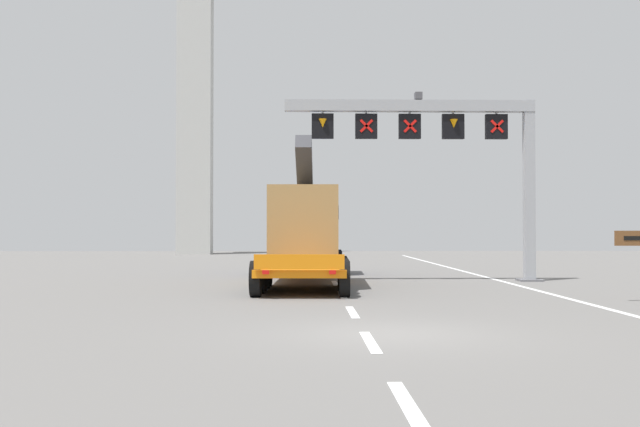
{
  "coord_description": "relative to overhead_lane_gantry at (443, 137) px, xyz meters",
  "views": [
    {
      "loc": [
        -1.65,
        -14.72,
        2.06
      ],
      "look_at": [
        -1.01,
        12.89,
        2.64
      ],
      "focal_mm": 41.96,
      "sensor_mm": 36.0,
      "label": 1
    }
  ],
  "objects": [
    {
      "name": "edge_line_right",
      "position": [
        2.26,
        -2.73,
        -5.73
      ],
      "size": [
        0.2,
        63.0,
        0.01
      ],
      "primitive_type": "cube",
      "color": "silver",
      "rests_on": "ground"
    },
    {
      "name": "bridge_pylon_distant",
      "position": [
        -14.53,
        32.53,
        12.72
      ],
      "size": [
        9.0,
        2.0,
        36.12
      ],
      "color": "#B7B7B2",
      "rests_on": "ground"
    },
    {
      "name": "overhead_lane_gantry",
      "position": [
        0.0,
        0.0,
        0.0
      ],
      "size": [
        10.16,
        0.9,
        7.49
      ],
      "color": "#9EA0A5",
      "rests_on": "ground"
    },
    {
      "name": "heavy_haul_truck_orange",
      "position": [
        -5.41,
        0.63,
        -3.75
      ],
      "size": [
        3.44,
        14.14,
        5.3
      ],
      "color": "orange",
      "rests_on": "ground"
    },
    {
      "name": "ground",
      "position": [
        -3.94,
        -14.73,
        -5.73
      ],
      "size": [
        112.0,
        112.0,
        0.0
      ],
      "primitive_type": "plane",
      "color": "slate"
    },
    {
      "name": "lane_markings",
      "position": [
        -4.36,
        1.25,
        -5.73
      ],
      "size": [
        0.2,
        46.55,
        0.01
      ],
      "color": "silver",
      "rests_on": "ground"
    }
  ]
}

